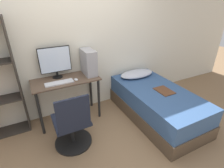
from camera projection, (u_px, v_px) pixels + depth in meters
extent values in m
plane|color=#846647|center=(113.00, 154.00, 2.47)|extent=(14.00, 14.00, 0.00)
cube|color=silver|center=(76.00, 45.00, 2.98)|extent=(8.00, 0.05, 2.50)
cube|color=brown|center=(66.00, 80.00, 2.86)|extent=(1.08, 0.50, 0.02)
cylinder|color=black|center=(40.00, 114.00, 2.67)|extent=(0.04, 0.04, 0.75)
cylinder|color=black|center=(99.00, 99.00, 3.07)|extent=(0.04, 0.04, 0.75)
cylinder|color=black|center=(37.00, 102.00, 2.99)|extent=(0.04, 0.04, 0.75)
cylinder|color=black|center=(91.00, 89.00, 3.39)|extent=(0.04, 0.04, 0.75)
cube|color=#2D2823|center=(18.00, 79.00, 2.61)|extent=(0.02, 0.29, 1.78)
cube|color=#2D2823|center=(8.00, 131.00, 2.87)|extent=(0.66, 0.29, 0.02)
cylinder|color=black|center=(74.00, 141.00, 2.66)|extent=(0.55, 0.55, 0.03)
cylinder|color=black|center=(72.00, 131.00, 2.57)|extent=(0.05, 0.05, 0.37)
cube|color=black|center=(71.00, 120.00, 2.48)|extent=(0.48, 0.48, 0.04)
cube|color=black|center=(73.00, 114.00, 2.19)|extent=(0.43, 0.04, 0.46)
cube|color=#4C3D2D|center=(155.00, 110.00, 3.20)|extent=(0.94, 1.82, 0.25)
cube|color=#33517F|center=(157.00, 98.00, 3.07)|extent=(0.91, 1.78, 0.30)
ellipsoid|color=#B2B7C6|center=(137.00, 74.00, 3.50)|extent=(0.71, 0.36, 0.11)
cube|color=#56331E|center=(164.00, 91.00, 2.97)|extent=(0.24, 0.32, 0.01)
cylinder|color=black|center=(58.00, 77.00, 2.93)|extent=(0.17, 0.17, 0.01)
cylinder|color=black|center=(57.00, 74.00, 2.91)|extent=(0.04, 0.04, 0.10)
cube|color=black|center=(55.00, 60.00, 2.80)|extent=(0.50, 0.01, 0.42)
cube|color=silver|center=(55.00, 60.00, 2.79)|extent=(0.48, 0.01, 0.40)
cube|color=silver|center=(59.00, 83.00, 2.72)|extent=(0.43, 0.14, 0.02)
cube|color=#99999E|center=(89.00, 62.00, 2.97)|extent=(0.18, 0.37, 0.43)
ellipsoid|color=silver|center=(76.00, 79.00, 2.83)|extent=(0.06, 0.09, 0.02)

